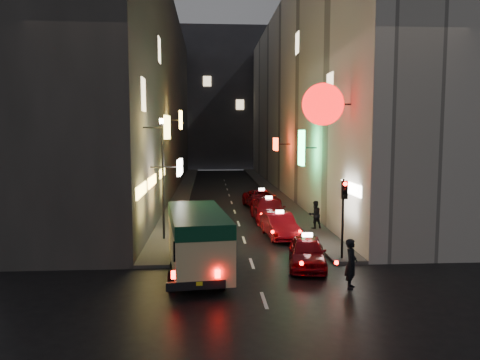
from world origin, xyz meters
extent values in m
plane|color=black|center=(0.00, 0.00, 0.00)|extent=(120.00, 120.00, 0.00)
cube|color=#3C3937|center=(-8.00, 34.00, 9.00)|extent=(6.00, 52.00, 18.00)
cube|color=#FAD557|center=(-3.84, 11.69, 5.91)|extent=(0.18, 1.63, 1.13)
cube|color=white|center=(-3.41, 14.30, 3.80)|extent=(0.18, 2.48, 0.83)
cube|color=gold|center=(-3.94, 24.79, 6.63)|extent=(0.18, 1.42, 1.40)
cube|color=#FAD557|center=(-4.98, 10.57, 3.00)|extent=(0.10, 3.11, 0.55)
cube|color=gold|center=(-4.98, 14.69, 3.00)|extent=(0.10, 3.31, 0.55)
cube|color=#FAD557|center=(-4.98, 20.33, 3.00)|extent=(0.10, 3.10, 0.55)
cube|color=#FFE5B2|center=(-4.99, 12.00, 7.50)|extent=(0.06, 1.30, 1.60)
cube|color=#FFE5B2|center=(-4.99, 20.00, 11.00)|extent=(0.06, 1.30, 1.60)
cube|color=#B6AFA7|center=(8.00, 34.00, 9.00)|extent=(6.00, 52.00, 18.00)
cylinder|color=#F20A0A|center=(3.64, 11.06, 7.01)|extent=(2.02, 0.18, 2.02)
cube|color=#32FF78|center=(4.02, 18.02, 4.71)|extent=(0.18, 1.26, 2.23)
cube|color=#FF2E0C|center=(3.74, 27.56, 4.73)|extent=(0.18, 1.82, 1.05)
cube|color=white|center=(4.98, 10.64, 3.00)|extent=(0.10, 3.00, 0.55)
cube|color=#FFE5B2|center=(4.99, 15.00, 8.20)|extent=(0.06, 1.30, 1.60)
cube|color=#FFE5B2|center=(4.99, 25.00, 12.50)|extent=(0.06, 1.30, 1.60)
cube|color=#36363C|center=(0.00, 66.00, 11.00)|extent=(30.00, 10.00, 22.00)
cube|color=#43413E|center=(-4.25, 34.00, 0.07)|extent=(1.50, 52.00, 0.15)
cube|color=#43413E|center=(4.25, 34.00, 0.07)|extent=(1.50, 52.00, 0.15)
cube|color=#D7C186|center=(-2.30, 7.08, 1.45)|extent=(2.74, 6.08, 2.16)
cube|color=#0B3923|center=(-2.30, 7.08, 2.28)|extent=(2.76, 6.10, 0.54)
cube|color=black|center=(-2.30, 7.37, 1.67)|extent=(2.49, 3.75, 0.49)
cube|color=black|center=(-2.30, 4.19, 0.52)|extent=(2.02, 0.42, 0.29)
cube|color=#FF0A05|center=(-3.03, 4.12, 0.91)|extent=(0.18, 0.06, 0.27)
cube|color=#FF0A05|center=(-1.56, 4.12, 0.91)|extent=(0.18, 0.06, 0.27)
cylinder|color=black|center=(-3.21, 8.96, 0.37)|extent=(0.22, 0.74, 0.74)
cylinder|color=black|center=(-1.39, 5.20, 0.37)|extent=(0.22, 0.74, 0.74)
imported|color=#6A060F|center=(2.28, 7.84, 0.75)|extent=(2.69, 4.98, 1.50)
cube|color=white|center=(2.28, 7.84, 1.59)|extent=(0.44, 0.25, 0.16)
sphere|color=#FF0A05|center=(1.61, 5.69, 0.77)|extent=(0.16, 0.16, 0.16)
sphere|color=#FF0A05|center=(2.94, 5.69, 0.77)|extent=(0.16, 0.16, 0.16)
imported|color=#6A060F|center=(1.96, 13.45, 0.77)|extent=(2.39, 5.01, 1.55)
cube|color=white|center=(1.96, 13.45, 1.64)|extent=(0.43, 0.21, 0.16)
sphere|color=#FF0A05|center=(1.28, 11.24, 0.80)|extent=(0.16, 0.16, 0.16)
sphere|color=#FF0A05|center=(2.65, 11.24, 0.80)|extent=(0.16, 0.16, 0.16)
imported|color=#6A060F|center=(1.99, 18.25, 0.84)|extent=(2.29, 5.35, 1.69)
cube|color=white|center=(1.99, 18.25, 1.78)|extent=(0.42, 0.19, 0.16)
sphere|color=#FF0A05|center=(1.24, 15.84, 0.87)|extent=(0.16, 0.16, 0.16)
sphere|color=#FF0A05|center=(2.74, 15.84, 0.87)|extent=(0.16, 0.16, 0.16)
imported|color=#6A060F|center=(2.14, 23.64, 0.77)|extent=(2.60, 5.07, 1.54)
cube|color=white|center=(2.14, 23.64, 1.63)|extent=(0.44, 0.23, 0.16)
sphere|color=#FF0A05|center=(1.45, 21.43, 0.79)|extent=(0.16, 0.16, 0.16)
sphere|color=#FF0A05|center=(2.82, 21.43, 0.79)|extent=(0.16, 0.16, 0.16)
imported|color=black|center=(3.30, 5.03, 1.03)|extent=(0.67, 0.80, 2.07)
imported|color=black|center=(4.26, 15.05, 1.06)|extent=(0.78, 0.62, 1.82)
cylinder|color=black|center=(4.00, 8.60, 1.90)|extent=(0.10, 0.10, 3.50)
cube|color=black|center=(4.00, 8.42, 3.20)|extent=(0.26, 0.18, 0.80)
sphere|color=#FF0A05|center=(4.00, 8.31, 3.47)|extent=(0.18, 0.18, 0.18)
sphere|color=black|center=(4.00, 8.31, 3.20)|extent=(0.17, 0.17, 0.17)
sphere|color=black|center=(4.00, 8.31, 2.93)|extent=(0.17, 0.17, 0.17)
cylinder|color=black|center=(-4.20, 13.00, 3.15)|extent=(0.12, 0.12, 6.00)
cylinder|color=#FFE5BF|center=(-4.20, 13.00, 6.25)|extent=(0.28, 0.28, 0.25)
camera|label=1|loc=(-1.84, -11.23, 5.63)|focal=35.00mm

